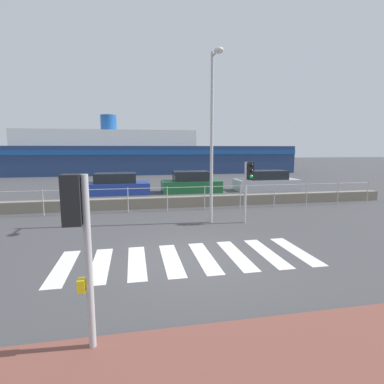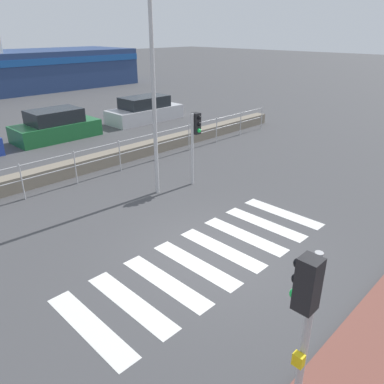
{
  "view_description": "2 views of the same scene",
  "coord_description": "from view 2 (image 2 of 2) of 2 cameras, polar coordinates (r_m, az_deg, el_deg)",
  "views": [
    {
      "loc": [
        -1.52,
        -7.54,
        2.92
      ],
      "look_at": [
        0.35,
        2.0,
        1.5
      ],
      "focal_mm": 28.0,
      "sensor_mm": 36.0,
      "label": 1
    },
    {
      "loc": [
        -5.68,
        -4.91,
        4.87
      ],
      "look_at": [
        0.3,
        1.0,
        1.2
      ],
      "focal_mm": 35.0,
      "sensor_mm": 36.0,
      "label": 2
    }
  ],
  "objects": [
    {
      "name": "parked_car_green",
      "position": [
        19.25,
        -20.04,
        9.38
      ],
      "size": [
        3.93,
        1.82,
        1.41
      ],
      "color": "#1E6633",
      "rests_on": "ground_plane"
    },
    {
      "name": "traffic_light_far",
      "position": [
        12.32,
        0.45,
        9.01
      ],
      "size": [
        0.34,
        0.32,
        2.4
      ],
      "color": "#B2B2B5",
      "rests_on": "ground_plane"
    },
    {
      "name": "traffic_light_near",
      "position": [
        4.78,
        16.92,
        -16.48
      ],
      "size": [
        0.34,
        0.32,
        2.59
      ],
      "color": "#B2B2B5",
      "rests_on": "ground_plane"
    },
    {
      "name": "seawall",
      "position": [
        14.06,
        -18.91,
        3.14
      ],
      "size": [
        24.01,
        0.55,
        0.52
      ],
      "color": "slate",
      "rests_on": "ground_plane"
    },
    {
      "name": "harbor_fence",
      "position": [
        13.15,
        -17.43,
        4.3
      ],
      "size": [
        21.65,
        0.04,
        1.16
      ],
      "color": "#B2B2B5",
      "rests_on": "ground_plane"
    },
    {
      "name": "ground_plane",
      "position": [
        8.95,
        3.25,
        -9.43
      ],
      "size": [
        160.0,
        160.0,
        0.0
      ],
      "primitive_type": "plane",
      "color": "#424244"
    },
    {
      "name": "crosswalk",
      "position": [
        8.85,
        2.61,
        -9.79
      ],
      "size": [
        6.75,
        2.4,
        0.01
      ],
      "color": "silver",
      "rests_on": "ground_plane"
    },
    {
      "name": "parked_car_silver",
      "position": [
        22.05,
        -7.19,
        12.23
      ],
      "size": [
        4.42,
        1.77,
        1.38
      ],
      "color": "#BCBCC1",
      "rests_on": "ground_plane"
    },
    {
      "name": "streetlamp",
      "position": [
        11.09,
        -5.39,
        18.77
      ],
      "size": [
        0.32,
        1.1,
        6.44
      ],
      "color": "#B2B2B5",
      "rests_on": "ground_plane"
    }
  ]
}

